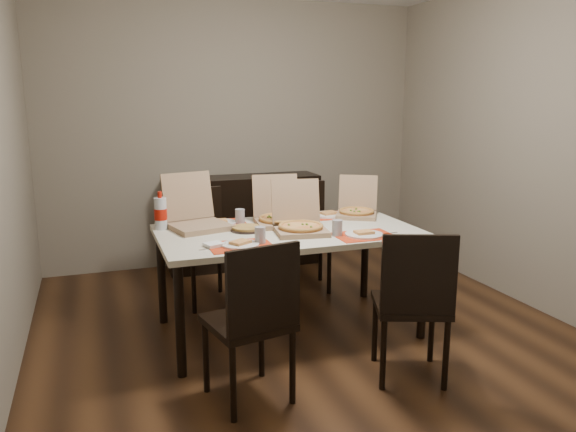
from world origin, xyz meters
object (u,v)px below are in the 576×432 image
at_px(chair_far_left, 203,240).
at_px(chair_near_right, 413,300).
at_px(sideboard, 243,221).
at_px(pizza_box_center, 300,224).
at_px(soda_bottle, 161,213).
at_px(chair_near_left, 254,316).
at_px(chair_far_right, 303,230).
at_px(dining_table, 288,239).
at_px(dip_bowl, 294,222).

bearing_deg(chair_far_left, chair_near_right, -63.27).
bearing_deg(sideboard, chair_far_left, -123.87).
relative_size(pizza_box_center, soda_bottle, 1.59).
xyz_separation_m(chair_near_left, chair_far_right, (0.97, 1.77, 0.00)).
bearing_deg(dining_table, chair_far_right, 62.72).
height_order(dining_table, chair_far_left, chair_far_left).
distance_m(chair_near_right, chair_far_left, 1.98).
height_order(sideboard, soda_bottle, soda_bottle).
bearing_deg(chair_far_left, chair_near_left, -91.93).
height_order(dining_table, pizza_box_center, pizza_box_center).
bearing_deg(chair_far_left, sideboard, 56.13).
relative_size(chair_near_left, dip_bowl, 8.39).
bearing_deg(chair_near_right, dip_bowl, 106.92).
xyz_separation_m(chair_far_left, dip_bowl, (0.55, -0.66, 0.25)).
bearing_deg(chair_near_right, pizza_box_center, 114.23).
distance_m(dining_table, dip_bowl, 0.21).
bearing_deg(soda_bottle, sideboard, 54.68).
xyz_separation_m(chair_near_right, dip_bowl, (-0.34, 1.11, 0.25)).
relative_size(chair_far_right, pizza_box_center, 2.18).
height_order(dining_table, chair_far_right, chair_far_right).
height_order(sideboard, chair_far_right, chair_far_right).
distance_m(sideboard, chair_far_right, 0.85).
distance_m(chair_near_left, soda_bottle, 1.29).
distance_m(sideboard, chair_near_left, 2.62).
bearing_deg(dip_bowl, sideboard, 89.61).
bearing_deg(sideboard, dip_bowl, -90.39).
distance_m(dining_table, soda_bottle, 0.91).
distance_m(sideboard, soda_bottle, 1.70).
height_order(chair_far_left, pizza_box_center, pizza_box_center).
xyz_separation_m(dining_table, dip_bowl, (0.10, 0.16, 0.08)).
xyz_separation_m(sideboard, dining_table, (-0.11, -1.66, 0.23)).
bearing_deg(chair_near_right, chair_far_left, 116.73).
bearing_deg(pizza_box_center, sideboard, 88.05).
xyz_separation_m(sideboard, dip_bowl, (-0.01, -1.50, 0.31)).
bearing_deg(chair_near_right, dining_table, 115.05).
height_order(chair_near_right, pizza_box_center, pizza_box_center).
xyz_separation_m(dining_table, chair_far_left, (-0.45, 0.82, -0.17)).
bearing_deg(sideboard, pizza_box_center, -91.95).
relative_size(chair_near_left, soda_bottle, 3.45).
xyz_separation_m(chair_near_left, soda_bottle, (-0.33, 1.20, 0.35)).
relative_size(dip_bowl, soda_bottle, 0.41).
bearing_deg(sideboard, chair_near_right, -82.87).
bearing_deg(chair_far_right, soda_bottle, -156.21).
height_order(chair_near_left, chair_far_right, same).
bearing_deg(chair_far_right, dining_table, -117.28).
relative_size(chair_far_left, soda_bottle, 3.45).
relative_size(chair_near_right, dip_bowl, 8.39).
height_order(chair_far_right, pizza_box_center, pizza_box_center).
xyz_separation_m(sideboard, chair_near_right, (0.33, -2.61, 0.06)).
xyz_separation_m(chair_near_left, pizza_box_center, (0.56, 0.79, 0.29)).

